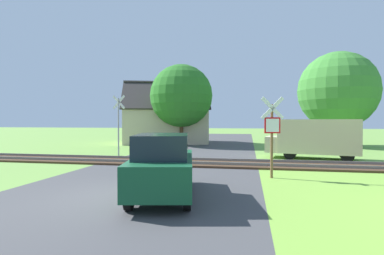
{
  "coord_description": "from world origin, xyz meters",
  "views": [
    {
      "loc": [
        3.49,
        -8.05,
        2.15
      ],
      "look_at": [
        0.5,
        7.67,
        1.8
      ],
      "focal_mm": 28.0,
      "sensor_mm": 36.0,
      "label": 1
    }
  ],
  "objects": [
    {
      "name": "rail_track",
      "position": [
        0.0,
        6.67,
        0.06
      ],
      "size": [
        60.0,
        2.6,
        0.22
      ],
      "color": "#422D1E",
      "rests_on": "ground"
    },
    {
      "name": "ground_plane",
      "position": [
        0.0,
        0.0,
        0.0
      ],
      "size": [
        160.0,
        160.0,
        0.0
      ],
      "primitive_type": "plane",
      "color": "#6B9942"
    },
    {
      "name": "crossing_sign_far",
      "position": [
        -4.43,
        9.26,
        2.15
      ],
      "size": [
        0.87,
        0.19,
        3.75
      ],
      "rotation": [
        0.0,
        0.0,
        -0.16
      ],
      "color": "#9E9EA5",
      "rests_on": "ground"
    },
    {
      "name": "house",
      "position": [
        -4.58,
        20.38,
        1.87
      ],
      "size": [
        9.57,
        8.48,
        6.07
      ],
      "rotation": [
        0.0,
        0.0,
        0.3
      ],
      "color": "#C6B293",
      "rests_on": "ground"
    },
    {
      "name": "tree_center",
      "position": [
        -2.37,
        17.74,
        4.36
      ],
      "size": [
        5.52,
        5.52,
        7.12
      ],
      "color": "#513823",
      "rests_on": "ground"
    },
    {
      "name": "stop_sign_near",
      "position": [
        4.35,
        3.52,
        1.78
      ],
      "size": [
        0.86,
        0.23,
        3.07
      ],
      "rotation": [
        0.0,
        0.0,
        3.37
      ],
      "color": "brown",
      "rests_on": "ground"
    },
    {
      "name": "parked_car",
      "position": [
        1.1,
        0.12,
        0.89
      ],
      "size": [
        2.37,
        4.24,
        1.78
      ],
      "rotation": [
        0.0,
        0.0,
        0.19
      ],
      "color": "#144C2D",
      "rests_on": "ground"
    },
    {
      "name": "road_asphalt",
      "position": [
        0.0,
        2.0,
        0.0
      ],
      "size": [
        7.84,
        80.0,
        0.01
      ],
      "primitive_type": "cube",
      "color": "#424244",
      "rests_on": "ground"
    },
    {
      "name": "tree_far",
      "position": [
        10.83,
        19.05,
        4.7
      ],
      "size": [
        6.5,
        6.5,
        7.95
      ],
      "color": "#513823",
      "rests_on": "ground"
    },
    {
      "name": "mail_truck",
      "position": [
        7.13,
        9.81,
        1.24
      ],
      "size": [
        5.17,
        2.81,
        2.24
      ],
      "rotation": [
        0.0,
        0.0,
        1.37
      ],
      "color": "beige",
      "rests_on": "ground"
    }
  ]
}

